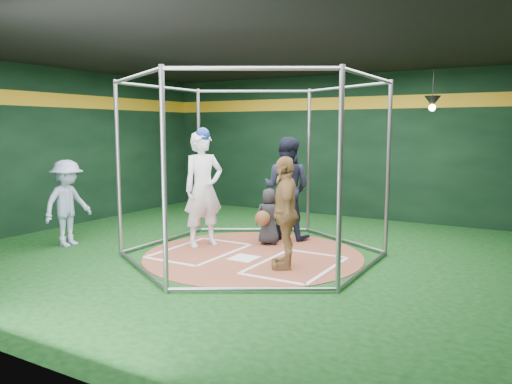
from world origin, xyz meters
The scene contains 12 objects.
room_shell centered at (0.00, 0.01, 1.75)m, with size 10.10×9.10×3.53m.
clay_disc centered at (0.00, 0.00, 0.01)m, with size 3.80×3.80×0.01m, color brown.
home_plate centered at (0.00, -0.30, 0.02)m, with size 0.43×0.43×0.01m, color white.
batter_box_left centered at (-0.95, -0.25, 0.02)m, with size 1.17×1.77×0.01m.
batter_box_right centered at (0.95, -0.25, 0.02)m, with size 1.17×1.77×0.01m.
batting_cage centered at (0.00, 0.00, 1.50)m, with size 4.05×4.67×3.00m.
pendant_lamp_near centered at (2.20, 3.60, 2.74)m, with size 0.34×0.34×0.90m.
batter_figure centered at (-1.15, 0.14, 1.10)m, with size 0.81×0.92×2.20m.
visitor_leopard centered at (0.83, -0.43, 0.89)m, with size 1.03×0.43×1.76m, color tan.
catcher_figure centered at (-0.15, 0.82, 0.54)m, with size 0.60×0.63×1.06m.
umpire centered at (-0.09, 1.47, 1.02)m, with size 0.98×0.76×2.02m, color black.
bystander_blue centered at (-3.38, -1.10, 0.81)m, with size 1.04×0.60×1.61m, color #90A2BE.
Camera 1 is at (4.29, -7.30, 2.20)m, focal length 35.00 mm.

